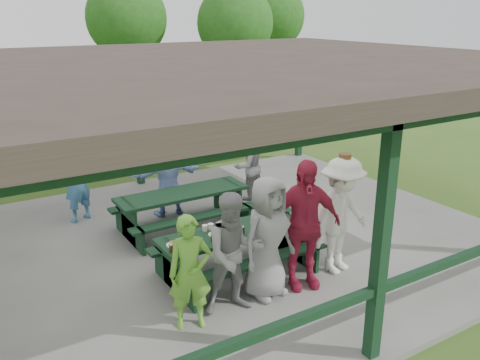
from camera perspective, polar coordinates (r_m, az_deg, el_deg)
ground at (r=9.35m, az=-2.51°, el=-7.34°), size 90.00×90.00×0.00m
concrete_slab at (r=9.33m, az=-2.52°, el=-7.06°), size 10.00×8.00×0.10m
pavilion_structure at (r=8.47m, az=-2.82°, el=12.34°), size 10.60×8.60×3.24m
picnic_table_near at (r=8.02m, az=-0.37°, el=-7.37°), size 2.51×1.39×0.75m
picnic_table_far at (r=9.66m, az=-6.41°, el=-2.88°), size 2.49×1.39×0.75m
table_setting at (r=7.92m, az=-0.62°, el=-5.25°), size 2.50×0.45×0.10m
contestant_green at (r=6.65m, az=-5.63°, el=-10.30°), size 0.65×0.53×1.56m
contestant_grey_left at (r=6.91m, az=-0.65°, el=-8.26°), size 0.97×0.83×1.72m
contestant_grey_mid at (r=7.27m, az=3.11°, el=-6.48°), size 0.97×0.72×1.82m
contestant_red at (r=7.52m, az=7.10°, el=-5.00°), size 1.26×0.80×1.99m
contestant_white_fedora at (r=8.06m, az=11.28°, el=-3.93°), size 1.33×0.91×1.95m
spectator_lblue at (r=10.31m, az=-8.11°, el=0.40°), size 1.52×0.60×1.61m
spectator_blue at (r=10.37m, az=-17.91°, el=-0.12°), size 0.70×0.60×1.64m
spectator_grey at (r=11.08m, az=0.94°, el=1.56°), size 0.78×0.63×1.49m
pickup_truck at (r=19.02m, az=-6.37°, el=8.44°), size 6.04×3.65×1.57m
farm_trailer at (r=14.92m, az=-19.98°, el=4.00°), size 3.62×2.02×1.25m
tree_mid at (r=23.91m, az=-12.61°, el=17.28°), size 3.53×3.53×5.52m
tree_right at (r=23.23m, az=-0.55°, el=17.16°), size 3.34×3.34×5.22m
tree_far_right at (r=28.43m, az=3.52°, el=17.85°), size 3.56×3.56×5.56m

